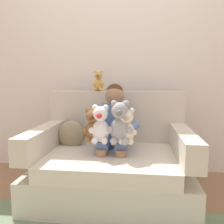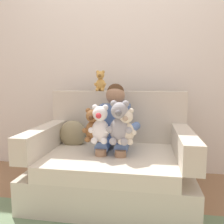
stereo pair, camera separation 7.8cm
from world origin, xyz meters
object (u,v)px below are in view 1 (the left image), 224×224
seated_child (114,126)px  plush_brown (93,126)px  plush_white (100,125)px  plush_grey (120,124)px  throw_pillow (72,134)px  armchair (112,163)px  plush_honey_on_backrest (98,81)px  plush_cream (126,127)px

seated_child → plush_brown: bearing=-130.6°
plush_white → plush_brown: plush_white is taller
seated_child → plush_grey: size_ratio=2.39×
plush_white → throw_pillow: size_ratio=1.19×
seated_child → plush_white: (-0.09, -0.19, 0.04)m
armchair → plush_grey: (0.08, -0.17, 0.38)m
plush_honey_on_backrest → plush_grey: bearing=-50.9°
armchair → plush_white: size_ratio=4.29×
seated_child → throw_pillow: (-0.41, 0.10, -0.11)m
plush_honey_on_backrest → throw_pillow: bearing=-124.3°
throw_pillow → plush_brown: bearing=-45.2°
armchair → plush_grey: armchair is taller
plush_white → plush_honey_on_backrest: bearing=97.7°
throw_pillow → plush_cream: bearing=-28.2°
plush_white → plush_honey_on_backrest: (-0.10, 0.50, 0.35)m
plush_grey → throw_pillow: bearing=148.9°
armchair → seated_child: (0.01, 0.03, 0.33)m
plush_grey → throw_pillow: plush_grey is taller
armchair → plush_brown: bearing=-137.6°
plush_cream → plush_honey_on_backrest: bearing=118.9°
plush_white → throw_pillow: 0.46m
armchair → plush_grey: bearing=-64.4°
plush_brown → throw_pillow: (-0.26, 0.26, -0.14)m
plush_cream → throw_pillow: bearing=148.9°
plush_brown → plush_cream: plush_cream is taller
seated_child → throw_pillow: seated_child is taller
armchair → plush_cream: size_ratio=4.66×
armchair → plush_honey_on_backrest: 0.81m
armchair → plush_honey_on_backrest: bearing=117.7°
armchair → plush_white: bearing=-115.2°
plush_grey → plush_white: (-0.16, 0.01, -0.02)m
plush_brown → seated_child: bearing=56.1°
armchair → plush_cream: (0.13, -0.16, 0.36)m
plush_grey → plush_brown: (-0.23, 0.04, -0.03)m
seated_child → plush_grey: 0.22m
plush_brown → armchair: bearing=52.1°
plush_grey → plush_honey_on_backrest: size_ratio=1.66×
plush_grey → plush_cream: size_ratio=1.21×
armchair → plush_cream: bearing=-50.7°
plush_brown → plush_grey: bearing=0.6°
seated_child → plush_honey_on_backrest: (-0.19, 0.31, 0.39)m
seated_child → plush_cream: seated_child is taller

